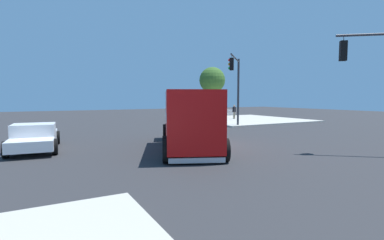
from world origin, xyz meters
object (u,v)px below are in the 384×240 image
Objects in this scene: delivery_truck at (189,119)px; traffic_light_secondary at (236,80)px; pickup_white at (35,136)px; shade_tree_near at (212,80)px; pedestrian_near_corner at (234,111)px.

delivery_truck is 1.40× the size of traffic_light_secondary.
pickup_white is at bearing -25.93° from delivery_truck.
traffic_light_secondary is at bearing 66.81° from shade_tree_near.
traffic_light_secondary is 1.14× the size of pickup_white.
shade_tree_near is (-5.02, -11.73, 0.75)m from traffic_light_secondary.
traffic_light_secondary is 16.46m from pickup_white.
pickup_white is (15.65, 3.72, -3.47)m from traffic_light_secondary.
shade_tree_near is (-20.68, -15.44, 4.22)m from pickup_white.
pedestrian_near_corner is at bearing -126.06° from traffic_light_secondary.
pedestrian_near_corner is (-5.37, -7.38, -3.12)m from traffic_light_secondary.
shade_tree_near is (0.35, -4.34, 3.87)m from pedestrian_near_corner.
traffic_light_secondary reaches higher than delivery_truck.
pickup_white is at bearing 13.36° from traffic_light_secondary.
traffic_light_secondary is 12.78m from shade_tree_near.
shade_tree_near is at bearing -143.24° from pickup_white.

